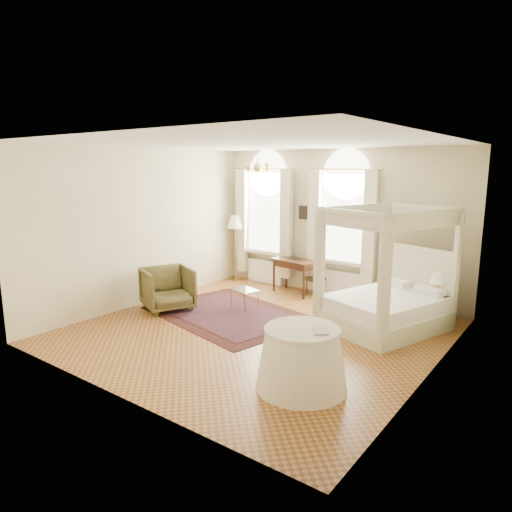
{
  "coord_description": "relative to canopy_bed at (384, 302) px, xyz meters",
  "views": [
    {
      "loc": [
        4.63,
        -6.29,
        2.9
      ],
      "look_at": [
        -0.34,
        0.4,
        1.27
      ],
      "focal_mm": 32.0,
      "sensor_mm": 36.0,
      "label": 1
    }
  ],
  "objects": [
    {
      "name": "floor_lamp",
      "position": [
        -4.46,
        1.22,
        0.94
      ],
      "size": [
        0.43,
        0.43,
        1.68
      ],
      "color": "gold",
      "rests_on": "ground"
    },
    {
      "name": "writing_desk",
      "position": [
        -2.55,
        1.03,
        0.18
      ],
      "size": [
        1.15,
        0.75,
        0.8
      ],
      "color": "#391C0F",
      "rests_on": "ground"
    },
    {
      "name": "nightstand",
      "position": [
        0.76,
        0.77,
        -0.19
      ],
      "size": [
        0.5,
        0.47,
        0.62
      ],
      "primitive_type": "cube",
      "rotation": [
        0.0,
        0.0,
        -0.2
      ],
      "color": "#391C0F",
      "rests_on": "ground"
    },
    {
      "name": "armchair",
      "position": [
        -4.01,
        -1.57,
        -0.06
      ],
      "size": [
        1.27,
        1.25,
        0.88
      ],
      "primitive_type": "imported",
      "rotation": [
        0.0,
        0.0,
        1.14
      ],
      "color": "#4D4621",
      "rests_on": "ground"
    },
    {
      "name": "nightstand_lamp",
      "position": [
        0.7,
        0.75,
        0.37
      ],
      "size": [
        0.26,
        0.26,
        0.38
      ],
      "color": "gold",
      "rests_on": "nightstand"
    },
    {
      "name": "room_walls",
      "position": [
        -1.76,
        -1.48,
        1.48
      ],
      "size": [
        6.0,
        6.0,
        6.0
      ],
      "color": "#F3E5B9",
      "rests_on": "ground"
    },
    {
      "name": "wall_pictures",
      "position": [
        -1.67,
        1.49,
        1.39
      ],
      "size": [
        2.54,
        0.03,
        0.39
      ],
      "color": "black",
      "rests_on": "room_walls"
    },
    {
      "name": "book",
      "position": [
        0.18,
        -2.92,
        0.35
      ],
      "size": [
        0.31,
        0.32,
        0.02
      ],
      "primitive_type": "imported",
      "rotation": [
        0.0,
        0.0,
        0.66
      ],
      "color": "black",
      "rests_on": "side_table"
    },
    {
      "name": "ground",
      "position": [
        -1.76,
        -1.48,
        -0.5
      ],
      "size": [
        6.0,
        6.0,
        0.0
      ],
      "primitive_type": "plane",
      "color": "#AB6531",
      "rests_on": "ground"
    },
    {
      "name": "window_right",
      "position": [
        -1.56,
        1.4,
        0.99
      ],
      "size": [
        1.62,
        0.27,
        3.29
      ],
      "color": "white",
      "rests_on": "room_walls"
    },
    {
      "name": "chandelier",
      "position": [
        -2.66,
        -0.28,
        2.4
      ],
      "size": [
        0.51,
        0.45,
        0.5
      ],
      "color": "gold",
      "rests_on": "room_walls"
    },
    {
      "name": "laptop",
      "position": [
        -2.59,
        1.09,
        0.31
      ],
      "size": [
        0.31,
        0.21,
        0.02
      ],
      "primitive_type": "imported",
      "rotation": [
        0.0,
        0.0,
        3.18
      ],
      "color": "black",
      "rests_on": "writing_desk"
    },
    {
      "name": "window_left",
      "position": [
        -3.66,
        1.4,
        0.99
      ],
      "size": [
        1.62,
        0.27,
        3.29
      ],
      "color": "white",
      "rests_on": "room_walls"
    },
    {
      "name": "canopy_bed",
      "position": [
        0.0,
        0.0,
        0.0
      ],
      "size": [
        2.22,
        2.45,
        2.21
      ],
      "color": "beige",
      "rests_on": "ground"
    },
    {
      "name": "stool",
      "position": [
        -2.11,
        1.22,
        -0.16
      ],
      "size": [
        0.43,
        0.43,
        0.41
      ],
      "color": "#3F331B",
      "rests_on": "ground"
    },
    {
      "name": "coffee_table",
      "position": [
        -2.8,
        -0.54,
        -0.14
      ],
      "size": [
        0.67,
        0.55,
        0.4
      ],
      "color": "white",
      "rests_on": "ground"
    },
    {
      "name": "side_table",
      "position": [
        -0.01,
        -2.87,
        -0.09
      ],
      "size": [
        1.23,
        1.23,
        0.84
      ],
      "color": "white",
      "rests_on": "ground"
    },
    {
      "name": "oriental_rug",
      "position": [
        -2.77,
        -1.07,
        -0.5
      ],
      "size": [
        3.6,
        2.91,
        0.01
      ],
      "color": "#431910",
      "rests_on": "ground"
    }
  ]
}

